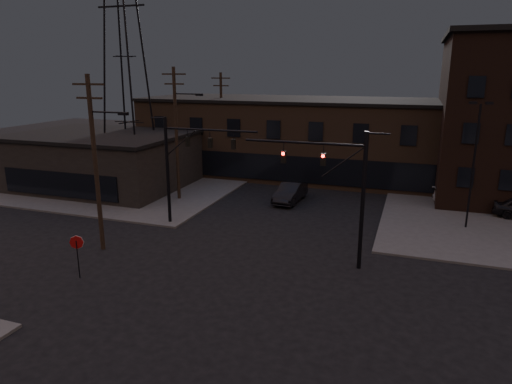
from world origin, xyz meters
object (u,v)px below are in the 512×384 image
stop_sign (77,247)px  car_crossing (290,193)px  traffic_signal_far (183,159)px  traffic_signal_near (343,185)px  parked_car_lot_b (464,196)px

stop_sign → car_crossing: 19.98m
traffic_signal_far → stop_sign: bearing=-97.3°
traffic_signal_far → car_crossing: traffic_signal_far is taller
stop_sign → traffic_signal_near: bearing=25.9°
traffic_signal_far → stop_sign: size_ratio=3.23×
traffic_signal_far → stop_sign: 10.55m
traffic_signal_far → car_crossing: 11.22m
stop_sign → parked_car_lot_b: (21.29, 22.32, -0.98)m
traffic_signal_near → stop_sign: size_ratio=3.23×
stop_sign → parked_car_lot_b: size_ratio=0.51×
traffic_signal_far → parked_car_lot_b: bearing=31.7°
traffic_signal_near → traffic_signal_far: 12.57m
traffic_signal_far → car_crossing: (5.74, 8.69, -4.18)m
parked_car_lot_b → car_crossing: bearing=88.7°
traffic_signal_near → parked_car_lot_b: traffic_signal_near is taller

